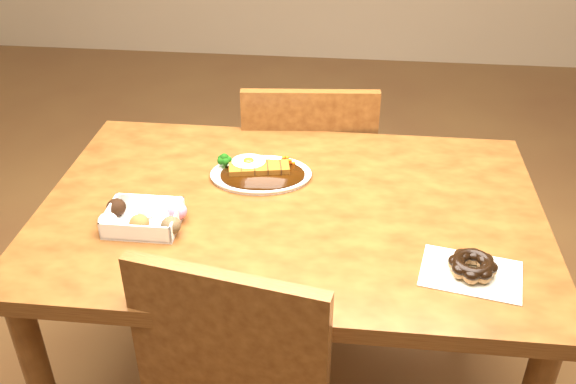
# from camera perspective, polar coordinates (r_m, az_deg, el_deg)

# --- Properties ---
(table) EXTENTS (1.20, 0.80, 0.75)m
(table) POSITION_cam_1_polar(r_m,az_deg,el_deg) (1.60, 0.25, -4.15)
(table) COLOR #4D260F
(table) RESTS_ON ground
(chair_far) EXTENTS (0.46, 0.46, 0.87)m
(chair_far) POSITION_cam_1_polar(r_m,az_deg,el_deg) (2.14, 1.78, 0.62)
(chair_far) COLOR #4D260F
(chair_far) RESTS_ON ground
(katsu_curry_plate) EXTENTS (0.27, 0.21, 0.05)m
(katsu_curry_plate) POSITION_cam_1_polar(r_m,az_deg,el_deg) (1.65, -2.58, 1.80)
(katsu_curry_plate) COLOR white
(katsu_curry_plate) RESTS_ON table
(donut_box) EXTENTS (0.19, 0.13, 0.05)m
(donut_box) POSITION_cam_1_polar(r_m,az_deg,el_deg) (1.50, -12.75, -2.20)
(donut_box) COLOR white
(donut_box) RESTS_ON table
(pon_de_ring) EXTENTS (0.23, 0.18, 0.04)m
(pon_de_ring) POSITION_cam_1_polar(r_m,az_deg,el_deg) (1.38, 16.07, -6.37)
(pon_de_ring) COLOR silver
(pon_de_ring) RESTS_ON table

